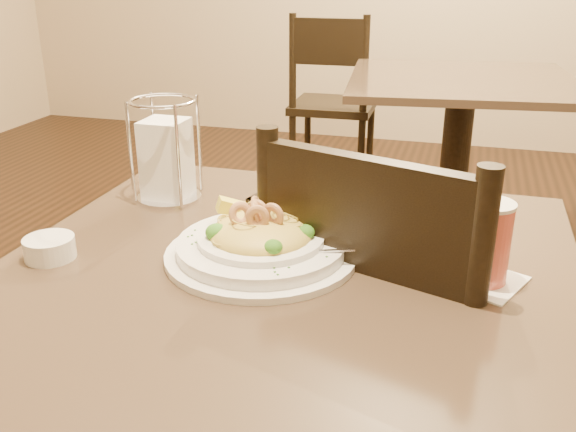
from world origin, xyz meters
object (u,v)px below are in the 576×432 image
(main_table, at_px, (285,389))
(butter_ramekin, at_px, (50,248))
(dining_chair_far, at_px, (332,99))
(background_table, at_px, (457,133))
(pasta_bowl, at_px, (261,242))
(bread_basket, at_px, (313,212))
(side_plate, at_px, (432,245))
(napkin_caddy, at_px, (166,157))
(dining_chair_near, at_px, (390,355))
(drink_glass, at_px, (486,243))

(main_table, height_order, butter_ramekin, butter_ramekin)
(dining_chair_far, bearing_deg, butter_ramekin, 89.93)
(background_table, xyz_separation_m, pasta_bowl, (-0.26, -1.82, 0.26))
(pasta_bowl, distance_m, bread_basket, 0.18)
(main_table, relative_size, butter_ramekin, 11.12)
(bread_basket, relative_size, side_plate, 1.33)
(background_table, bearing_deg, side_plate, -89.87)
(side_plate, bearing_deg, dining_chair_far, 106.38)
(napkin_caddy, xyz_separation_m, side_plate, (0.53, -0.09, -0.08))
(side_plate, bearing_deg, dining_chair_near, 169.35)
(dining_chair_near, distance_m, bread_basket, 0.30)
(dining_chair_far, height_order, butter_ramekin, dining_chair_far)
(background_table, bearing_deg, butter_ramekin, -107.01)
(dining_chair_near, distance_m, drink_glass, 0.34)
(dining_chair_near, relative_size, bread_basket, 4.22)
(pasta_bowl, relative_size, side_plate, 2.07)
(dining_chair_near, distance_m, napkin_caddy, 0.57)
(dining_chair_near, relative_size, drink_glass, 6.31)
(drink_glass, height_order, butter_ramekin, drink_glass)
(main_table, height_order, bread_basket, bread_basket)
(background_table, bearing_deg, drink_glass, -87.29)
(butter_ramekin, bearing_deg, background_table, 72.99)
(pasta_bowl, relative_size, drink_glass, 2.33)
(dining_chair_far, bearing_deg, dining_chair_near, 103.38)
(drink_glass, distance_m, bread_basket, 0.34)
(butter_ramekin, bearing_deg, napkin_caddy, 78.36)
(drink_glass, distance_m, napkin_caddy, 0.64)
(main_table, bearing_deg, drink_glass, 7.79)
(bread_basket, distance_m, side_plate, 0.23)
(main_table, bearing_deg, dining_chair_far, 100.55)
(bread_basket, bearing_deg, main_table, -89.14)
(dining_chair_far, bearing_deg, napkin_caddy, 91.83)
(main_table, bearing_deg, pasta_bowl, 152.38)
(pasta_bowl, distance_m, napkin_caddy, 0.34)
(drink_glass, xyz_separation_m, bread_basket, (-0.30, 0.16, -0.04))
(background_table, height_order, napkin_caddy, napkin_caddy)
(dining_chair_far, distance_m, pasta_bowl, 2.41)
(drink_glass, bearing_deg, dining_chair_near, 141.00)
(dining_chair_far, relative_size, bread_basket, 4.22)
(dining_chair_near, xyz_separation_m, pasta_bowl, (-0.20, -0.13, 0.26))
(dining_chair_far, distance_m, butter_ramekin, 2.47)
(dining_chair_near, distance_m, butter_ramekin, 0.63)
(main_table, height_order, background_table, same)
(dining_chair_far, xyz_separation_m, bread_basket, (0.44, -2.19, 0.25))
(background_table, distance_m, dining_chair_far, 0.85)
(background_table, height_order, bread_basket, bread_basket)
(background_table, xyz_separation_m, drink_glass, (0.09, -1.80, 0.29))
(main_table, distance_m, drink_glass, 0.42)
(napkin_caddy, bearing_deg, background_table, 72.00)
(main_table, height_order, dining_chair_near, dining_chair_near)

